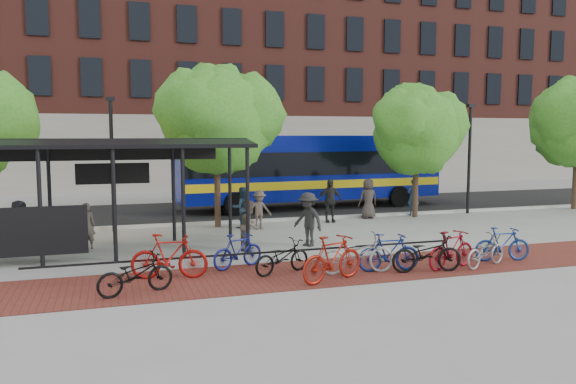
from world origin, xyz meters
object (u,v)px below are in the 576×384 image
object	(u,v)px
pedestrian_1	(86,226)
bike_10	(485,251)
lamp_post_left	(112,160)
lamp_post_right	(469,155)
pedestrian_0	(20,226)
bike_3	(238,251)
bike_4	(282,257)
bike_7	(389,252)
pedestrian_3	(259,210)
tree_c	(418,127)
bus_shelter	(74,158)
bike_1	(169,256)
pedestrian_2	(242,208)
tree_b	(219,116)
pedestrian_6	(368,199)
pedestrian_8	(250,225)
bike_0	(135,274)
bike_9	(451,250)
pedestrian_4	(330,201)
bike_5	(333,258)
bike_6	(357,254)
bus	(310,166)
pedestrian_9	(308,219)
bike_11	(502,244)
bike_8	(427,253)
pedestrian_7	(413,197)

from	to	relation	value
pedestrian_1	bike_10	bearing A→B (deg)	150.17
lamp_post_left	lamp_post_right	distance (m)	16.00
pedestrian_0	bike_3	bearing A→B (deg)	-84.93
bike_4	pedestrian_0	world-z (taller)	pedestrian_0
bike_10	bike_7	bearing A→B (deg)	61.83
bike_10	pedestrian_3	size ratio (longest dim) A/B	1.13
tree_c	bike_4	xyz separation A→B (m)	(-8.87, -8.17, -3.60)
bus_shelter	bike_10	distance (m)	12.51
bike_1	pedestrian_2	xyz separation A→B (m)	(3.57, 7.22, 0.23)
tree_b	pedestrian_6	bearing A→B (deg)	1.44
pedestrian_3	pedestrian_8	world-z (taller)	pedestrian_8
bike_0	pedestrian_3	xyz separation A→B (m)	(5.06, 7.90, 0.29)
bike_0	bike_9	distance (m)	8.45
bike_3	pedestrian_6	size ratio (longest dim) A/B	0.92
pedestrian_3	pedestrian_4	xyz separation A→B (m)	(3.29, 0.77, 0.16)
bike_1	pedestrian_1	size ratio (longest dim) A/B	1.30
tree_c	bike_5	world-z (taller)	tree_c
bike_1	bike_6	world-z (taller)	bike_1
bike_9	bus	bearing A→B (deg)	-19.24
bike_0	bike_5	xyz separation A→B (m)	(4.81, -0.33, 0.12)
tree_c	bike_4	size ratio (longest dim) A/B	3.41
tree_c	pedestrian_9	distance (m)	9.04
bike_6	pedestrian_3	world-z (taller)	pedestrian_3
tree_c	bike_11	xyz separation A→B (m)	(-2.26, -8.70, -3.55)
bike_7	bike_5	bearing A→B (deg)	112.72
bike_8	pedestrian_8	xyz separation A→B (m)	(-3.85, 4.35, 0.29)
bus	pedestrian_9	xyz separation A→B (m)	(-3.46, -9.35, -1.20)
pedestrian_9	pedestrian_4	bearing A→B (deg)	121.77
lamp_post_right	bike_1	size ratio (longest dim) A/B	2.60
bike_0	bike_1	size ratio (longest dim) A/B	0.92
bike_11	pedestrian_4	world-z (taller)	pedestrian_4
tree_c	bus	size ratio (longest dim) A/B	0.43
bus_shelter	bike_5	size ratio (longest dim) A/B	5.33
bike_6	bike_11	distance (m)	4.69
bike_1	bike_3	bearing A→B (deg)	-60.44
lamp_post_right	bike_5	size ratio (longest dim) A/B	2.58
lamp_post_right	bike_4	bearing A→B (deg)	-144.45
lamp_post_left	pedestrian_3	distance (m)	5.95
lamp_post_left	bike_5	size ratio (longest dim) A/B	2.58
bike_11	pedestrian_1	distance (m)	12.96
bike_0	bike_4	bearing A→B (deg)	-95.17
bike_9	pedestrian_7	size ratio (longest dim) A/B	1.06
bike_7	pedestrian_4	xyz separation A→B (m)	(1.68, 8.48, 0.40)
tree_b	pedestrian_3	xyz separation A→B (m)	(1.36, -1.09, -3.69)
pedestrian_0	bike_5	bearing A→B (deg)	-88.46
pedestrian_2	pedestrian_3	xyz separation A→B (m)	(0.58, -0.50, -0.05)
bus	pedestrian_7	world-z (taller)	bus
bike_10	pedestrian_1	world-z (taller)	pedestrian_1
bike_0	pedestrian_3	world-z (taller)	pedestrian_3
bike_11	tree_c	bearing A→B (deg)	-3.05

